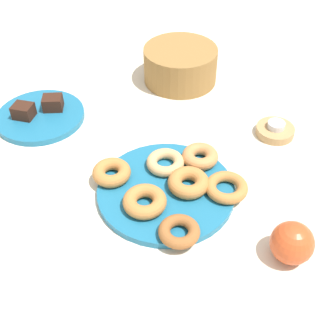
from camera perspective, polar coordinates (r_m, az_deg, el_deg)
ground_plane at (r=0.92m, az=-0.26°, el=-3.30°), size 2.40×2.40×0.00m
donut_plate at (r=0.92m, az=-0.26°, el=-2.98°), size 0.29×0.29×0.02m
donut_0 at (r=0.95m, az=-0.35°, el=0.74°), size 0.12×0.12×0.02m
donut_1 at (r=0.87m, az=-3.06°, el=-4.38°), size 0.12×0.12×0.03m
donut_2 at (r=0.94m, az=-7.38°, el=-0.58°), size 0.12×0.12×0.03m
donut_3 at (r=0.91m, az=7.65°, el=-2.53°), size 0.12×0.12×0.02m
donut_4 at (r=0.82m, az=1.47°, el=-8.28°), size 0.11×0.11×0.02m
donut_5 at (r=0.97m, az=4.21°, el=1.53°), size 0.11×0.11×0.03m
donut_6 at (r=0.91m, az=2.68°, el=-1.91°), size 0.12×0.12×0.03m
cake_plate at (r=1.16m, az=-16.32°, el=6.49°), size 0.22×0.22×0.02m
brownie_near at (r=1.15m, az=-18.39°, el=7.08°), size 0.05×0.05×0.03m
brownie_far at (r=1.16m, az=-14.83°, el=8.24°), size 0.06×0.05×0.03m
candle_holder at (r=1.10m, az=13.82°, el=4.74°), size 0.09×0.09×0.02m
tealight at (r=1.09m, az=13.97°, el=5.46°), size 0.04×0.04×0.01m
basket at (r=1.25m, az=1.62°, el=13.33°), size 0.23×0.23×0.10m
apple at (r=0.82m, az=15.91°, el=-9.40°), size 0.08×0.08×0.08m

